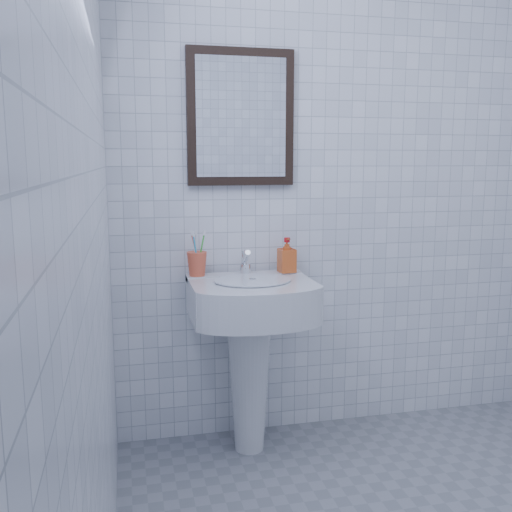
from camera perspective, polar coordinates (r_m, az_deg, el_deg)
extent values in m
cube|color=white|center=(2.86, 8.12, 7.33)|extent=(2.20, 0.02, 2.50)
cube|color=white|center=(1.47, -15.96, 5.15)|extent=(0.02, 2.40, 2.50)
cone|color=white|center=(2.72, -0.68, -12.33)|extent=(0.21, 0.21, 0.68)
cube|color=white|center=(2.56, -0.47, -4.29)|extent=(0.54, 0.39, 0.17)
cube|color=white|center=(2.68, -1.17, -2.03)|extent=(0.54, 0.10, 0.03)
cylinder|color=white|center=(2.51, -0.33, -2.42)|extent=(0.34, 0.34, 0.01)
cylinder|color=silver|center=(2.65, -1.06, -1.31)|extent=(0.05, 0.05, 0.05)
cylinder|color=silver|center=(2.63, -1.00, -0.10)|extent=(0.03, 0.10, 0.08)
cylinder|color=silver|center=(2.66, -1.15, -0.40)|extent=(0.03, 0.05, 0.09)
imported|color=red|center=(2.70, 3.10, 0.11)|extent=(0.08, 0.08, 0.16)
cube|color=black|center=(2.71, -1.54, 13.66)|extent=(0.50, 0.04, 0.62)
cube|color=white|center=(2.69, -1.46, 13.69)|extent=(0.42, 0.00, 0.54)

